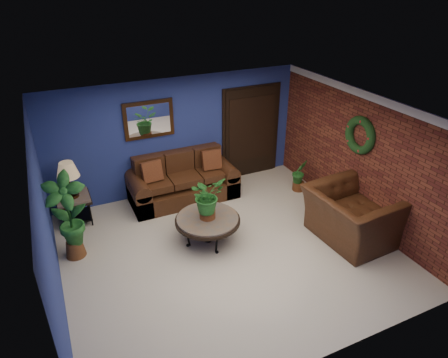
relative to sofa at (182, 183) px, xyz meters
name	(u,v)px	position (x,y,z in m)	size (l,w,h in m)	color
floor	(228,250)	(0.10, -2.08, -0.33)	(5.50, 5.50, 0.00)	beige
wall_back	(178,136)	(0.10, 0.42, 0.92)	(5.50, 0.04, 2.50)	navy
wall_left	(47,230)	(-2.65, -2.08, 0.92)	(0.04, 5.00, 2.50)	navy
wall_right_brick	(360,158)	(2.85, -2.08, 0.92)	(0.04, 5.00, 2.50)	brown
ceiling	(229,114)	(0.10, -2.08, 2.17)	(5.50, 5.00, 0.02)	silver
crown_molding	(370,97)	(2.82, -2.08, 2.10)	(0.03, 5.00, 0.14)	white
wall_mirror	(149,120)	(-0.50, 0.38, 1.39)	(1.02, 0.06, 0.77)	#412611
closet_door	(251,133)	(1.85, 0.39, 0.72)	(1.44, 0.06, 2.18)	black
wreath	(360,135)	(2.79, -2.03, 1.37)	(0.72, 0.72, 0.16)	black
sofa	(182,183)	(0.00, 0.00, 0.00)	(2.24, 0.97, 1.01)	#412012
coffee_table	(208,220)	(-0.11, -1.68, 0.11)	(1.17, 1.17, 0.50)	#59524E
end_table	(74,202)	(-2.20, -0.03, 0.11)	(0.63, 0.63, 0.57)	#59524E
table_lamp	(68,176)	(-2.20, -0.03, 0.69)	(0.41, 0.41, 0.69)	#412611
side_chair	(208,167)	(0.63, 0.04, 0.24)	(0.43, 0.43, 1.01)	brown
armchair	(351,216)	(2.25, -2.69, 0.15)	(1.48, 1.29, 0.96)	#412012
coffee_plant	(207,196)	(-0.11, -1.68, 0.61)	(0.72, 0.67, 0.79)	brown
floor_plant	(299,175)	(2.45, -0.80, 0.04)	(0.35, 0.29, 0.74)	brown
tall_plant	(68,214)	(-2.35, -1.11, 0.52)	(0.80, 0.65, 1.56)	brown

